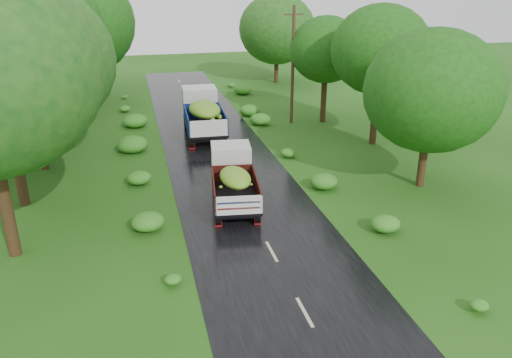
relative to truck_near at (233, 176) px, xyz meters
name	(u,v)px	position (x,y,z in m)	size (l,w,h in m)	color
ground	(305,312)	(0.51, -9.01, -1.35)	(120.00, 120.00, 0.00)	#1B420E
road	(265,240)	(0.51, -4.01, -1.34)	(6.50, 80.00, 0.02)	black
road_lines	(259,229)	(0.51, -3.01, -1.32)	(0.12, 69.60, 0.00)	#BFB78C
truck_near	(233,176)	(0.00, 0.00, 0.00)	(2.71, 5.87, 2.38)	black
truck_far	(203,112)	(0.20, 11.42, 0.29)	(2.73, 6.99, 2.90)	black
utility_pole	(293,65)	(7.05, 12.88, 2.97)	(1.47, 0.34, 8.38)	#382616
trees_left	(37,35)	(-9.73, 12.37, 5.49)	(6.50, 32.94, 9.58)	black
trees_right	(334,49)	(10.10, 12.65, 4.00)	(4.63, 31.92, 7.60)	black
shrubs	(225,160)	(0.51, 4.99, -1.00)	(11.90, 44.00, 0.70)	#196B19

